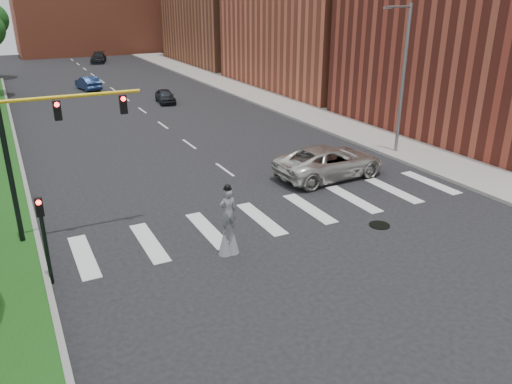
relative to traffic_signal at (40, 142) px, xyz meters
name	(u,v)px	position (x,y,z in m)	size (l,w,h in m)	color
ground_plane	(297,222)	(9.78, -3.00, -4.15)	(160.00, 160.00, 0.00)	black
median_curb	(16,140)	(-0.67, 17.00, -4.01)	(0.20, 60.00, 0.28)	gray
sidewalk_right	(273,99)	(22.28, 22.00, -4.06)	(5.00, 90.00, 0.18)	gray
manhole	(379,225)	(12.78, -5.00, -4.13)	(0.90, 0.90, 0.04)	black
streetlight	(402,76)	(20.68, 3.00, 0.75)	(2.05, 0.20, 9.00)	slate
traffic_signal	(40,142)	(0.00, 0.00, 0.00)	(5.30, 0.23, 6.20)	black
secondary_signal	(44,233)	(-0.52, -3.50, -2.20)	(0.25, 0.21, 3.23)	black
stilt_performer	(228,227)	(5.88, -4.32, -3.00)	(0.84, 0.53, 2.88)	black
suv_crossing	(330,162)	(14.46, 1.26, -3.28)	(2.90, 6.29, 1.75)	beige
car_near	(165,96)	(12.61, 25.31, -3.52)	(1.48, 3.69, 1.26)	black
car_mid	(88,83)	(7.39, 35.80, -3.43)	(1.52, 4.35, 1.43)	navy
car_far	(98,58)	(12.86, 59.28, -3.43)	(2.03, 5.00, 1.45)	black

